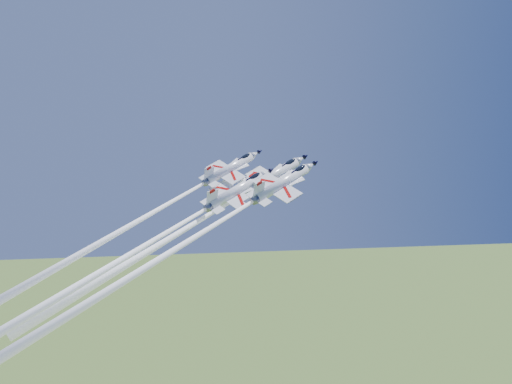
{
  "coord_description": "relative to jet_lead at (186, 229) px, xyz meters",
  "views": [
    {
      "loc": [
        -13.47,
        -110.45,
        113.99
      ],
      "look_at": [
        0.0,
        0.0,
        95.52
      ],
      "focal_mm": 40.0,
      "sensor_mm": 36.0,
      "label": 1
    }
  ],
  "objects": [
    {
      "name": "jet_right",
      "position": [
        -1.32,
        -9.54,
        -1.06
      ],
      "size": [
        42.36,
        32.02,
        48.46
      ],
      "rotation": [
        0.42,
        0.3,
        -0.97
      ],
      "color": "white"
    },
    {
      "name": "jet_slot",
      "position": [
        -9.88,
        -7.38,
        -2.72
      ],
      "size": [
        42.4,
        32.05,
        48.51
      ],
      "rotation": [
        0.42,
        0.3,
        -0.97
      ],
      "color": "white"
    },
    {
      "name": "jet_left",
      "position": [
        -7.99,
        -0.15,
        2.19
      ],
      "size": [
        37.09,
        27.96,
        41.99
      ],
      "rotation": [
        0.42,
        0.3,
        -0.97
      ],
      "color": "white"
    },
    {
      "name": "jet_lead",
      "position": [
        0.0,
        0.0,
        0.0
      ],
      "size": [
        40.66,
        30.45,
        44.82
      ],
      "rotation": [
        0.42,
        0.3,
        -0.97
      ],
      "color": "white"
    }
  ]
}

